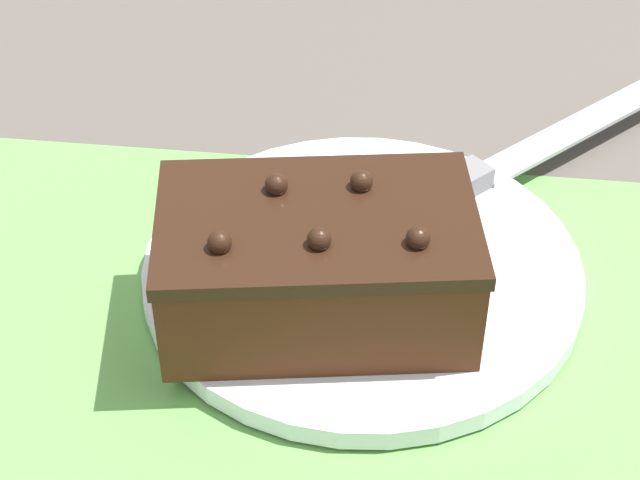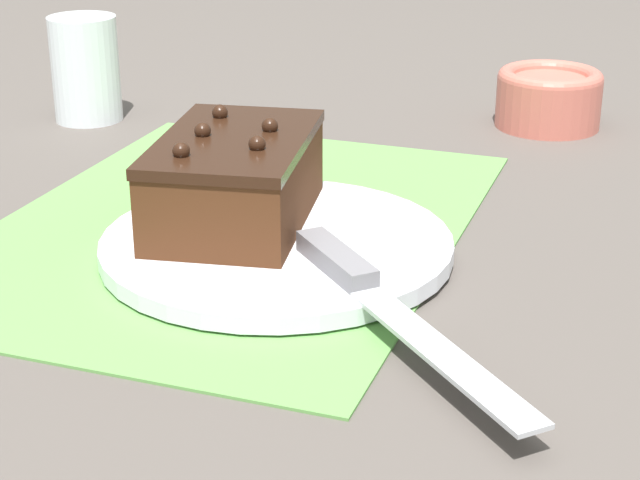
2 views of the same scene
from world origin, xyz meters
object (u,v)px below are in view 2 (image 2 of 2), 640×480
cake_plate (277,246)px  small_bowl (549,96)px  chocolate_cake (235,179)px  serving_knife (368,288)px  drinking_glass (85,69)px

cake_plate → small_bowl: (0.39, -0.13, 0.02)m
chocolate_cake → serving_knife: bearing=-124.8°
cake_plate → serving_knife: bearing=-127.8°
drinking_glass → cake_plate: bearing=-130.5°
chocolate_cake → drinking_glass: size_ratio=1.71×
serving_knife → small_bowl: (0.46, -0.04, 0.01)m
serving_knife → cake_plate: bearing=-83.1°
cake_plate → serving_knife: (-0.07, -0.09, 0.01)m
serving_knife → drinking_glass: drinking_glass is taller
drinking_glass → small_bowl: drinking_glass is taller
serving_knife → small_bowl: 0.47m
cake_plate → chocolate_cake: chocolate_cake is taller
cake_plate → chocolate_cake: bearing=62.5°
chocolate_cake → small_bowl: size_ratio=1.74×
chocolate_cake → small_bowl: bearing=-24.5°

